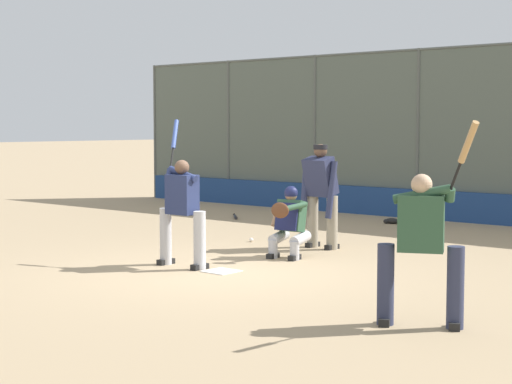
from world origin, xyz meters
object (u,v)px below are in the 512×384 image
Objects in this scene: spare_bat_near_backstop at (235,217)px; catcher_behind_plate at (289,221)px; fielding_glove_on_dirt at (391,221)px; umpire_home at (321,192)px; batter_at_plate at (182,209)px; baseball_loose at (251,240)px; batter_on_deck at (422,244)px.

catcher_behind_plate is at bearing 5.13° from spare_bat_near_backstop.
catcher_behind_plate reaches higher than fielding_glove_on_dirt.
spare_bat_near_backstop is (4.16, -2.54, -0.90)m from umpire_home.
batter_at_plate is 1.92× the size of catcher_behind_plate.
fielding_glove_on_dirt reaches higher than baseball_loose.
catcher_behind_plate is (-0.66, -1.65, -0.27)m from batter_at_plate.
batter_at_plate reaches higher than umpire_home.
umpire_home reaches higher than baseball_loose.
catcher_behind_plate is at bearing 148.20° from baseball_loose.
batter_on_deck is 9.21m from fielding_glove_on_dirt.
umpire_home is at bearing -88.13° from catcher_behind_plate.
umpire_home is 23.49× the size of baseball_loose.
batter_at_plate is at bearing 94.52° from fielding_glove_on_dirt.
batter_at_plate reaches higher than batter_on_deck.
batter_on_deck reaches higher than umpire_home.
umpire_home reaches higher than fielding_glove_on_dirt.
catcher_behind_plate is 1.98m from baseball_loose.
batter_at_plate reaches higher than fielding_glove_on_dirt.
batter_on_deck is 28.35× the size of baseball_loose.
spare_bat_near_backstop is at bearing 22.40° from fielding_glove_on_dirt.
baseball_loose is (1.40, 0.14, -0.90)m from umpire_home.
spare_bat_near_backstop is at bearing -49.00° from catcher_behind_plate.
fielding_glove_on_dirt is at bearing -96.14° from baseball_loose.
spare_bat_near_backstop is 3.44m from fielding_glove_on_dirt.
spare_bat_near_backstop is 1.92× the size of fielding_glove_on_dirt.
catcher_behind_plate is 4.68m from batter_on_deck.
batter_on_deck reaches higher than fielding_glove_on_dirt.
umpire_home is (0.22, -1.14, 0.36)m from catcher_behind_plate.
fielding_glove_on_dirt is at bearing 97.58° from batter_on_deck.
batter_on_deck is at bearing 145.76° from baseball_loose.
catcher_behind_plate is 1.21m from umpire_home.
umpire_home is at bearing 110.96° from batter_on_deck.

